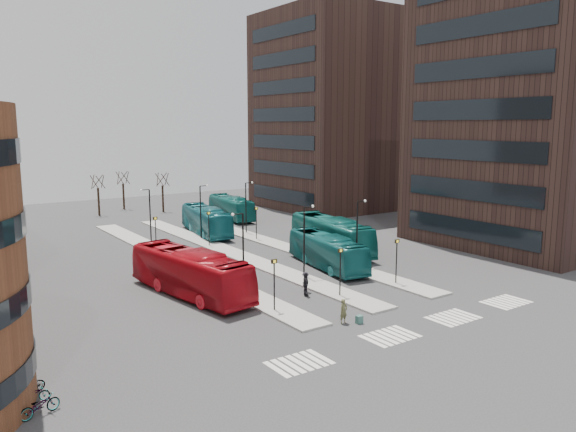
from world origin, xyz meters
TOP-DOWN VIEW (x-y plane):
  - ground at (0.00, 0.00)m, footprint 160.00×160.00m
  - island_left at (-4.00, 30.00)m, footprint 2.50×45.00m
  - island_mid at (2.00, 30.00)m, footprint 2.50×45.00m
  - island_right at (8.00, 30.00)m, footprint 2.50×45.00m
  - suitcase at (-1.07, 6.81)m, footprint 0.44×0.35m
  - red_bus at (-7.59, 18.92)m, footprint 4.88×13.20m
  - teal_bus_a at (6.40, 19.61)m, footprint 4.45×11.35m
  - teal_bus_b at (4.43, 40.36)m, footprint 4.69×12.27m
  - teal_bus_c at (10.84, 24.52)m, footprint 5.24×13.31m
  - teal_bus_d at (12.37, 48.55)m, footprint 4.17×11.65m
  - traveller at (-1.91, 7.42)m, footprint 0.63×0.43m
  - commuter_a at (-7.27, 19.46)m, footprint 0.97×0.86m
  - commuter_b at (-0.38, 13.74)m, footprint 0.85×1.16m
  - commuter_c at (0.21, 14.55)m, footprint 0.90×1.18m
  - bicycle_near at (-21.00, 6.07)m, footprint 2.01×1.19m
  - bicycle_mid at (-21.00, 8.65)m, footprint 1.51×0.47m
  - bicycle_far at (-21.00, 7.66)m, footprint 1.67×1.14m
  - crosswalk_stripes at (1.75, 4.00)m, footprint 22.35×2.40m
  - tower_near at (31.98, 16.00)m, footprint 20.12×20.00m
  - tower_far at (31.98, 50.00)m, footprint 20.12×20.00m
  - sign_poles at (1.60, 23.00)m, footprint 12.45×22.12m
  - lamp_posts at (2.64, 28.00)m, footprint 14.04×20.24m
  - bare_trees at (2.67, 62.67)m, footprint 10.97×8.14m

SIDE VIEW (x-z plane):
  - ground at x=0.00m, z-range 0.00..0.00m
  - crosswalk_stripes at x=1.75m, z-range 0.00..0.01m
  - island_left at x=-4.00m, z-range 0.00..0.15m
  - island_mid at x=2.00m, z-range 0.00..0.15m
  - island_right at x=8.00m, z-range 0.00..0.15m
  - suitcase at x=-1.07m, z-range 0.00..0.54m
  - bicycle_far at x=-21.00m, z-range 0.00..0.83m
  - bicycle_mid at x=-21.00m, z-range 0.00..0.90m
  - bicycle_near at x=-21.00m, z-range 0.00..1.00m
  - commuter_c at x=0.21m, z-range 0.00..1.61m
  - commuter_a at x=-7.27m, z-range 0.00..1.66m
  - traveller at x=-1.91m, z-range 0.00..1.66m
  - commuter_b at x=-0.38m, z-range 0.00..1.82m
  - teal_bus_a at x=6.40m, z-range 0.00..3.08m
  - teal_bus_d at x=12.37m, z-range 0.00..3.18m
  - teal_bus_b at x=4.43m, z-range 0.00..3.34m
  - red_bus at x=-7.59m, z-range 0.00..3.59m
  - teal_bus_c at x=10.84m, z-range 0.00..3.62m
  - sign_poles at x=1.60m, z-range 0.58..4.23m
  - bare_trees at x=2.67m, z-range -0.22..5.67m
  - lamp_posts at x=2.64m, z-range 0.52..6.64m
  - tower_near at x=31.98m, z-range 0.00..30.00m
  - tower_far at x=31.98m, z-range 0.00..30.00m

